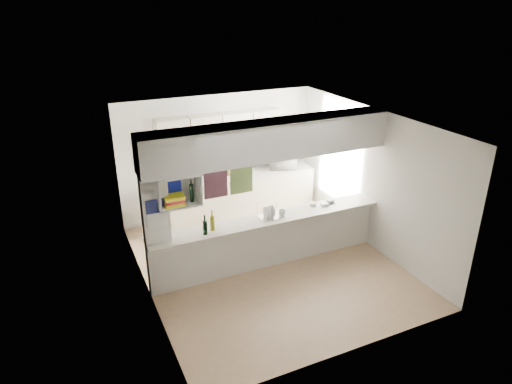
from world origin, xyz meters
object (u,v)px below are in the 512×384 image
microwave (283,161)px  wine_bottles (209,225)px  bowl (283,152)px  dish_rack (271,212)px

microwave → wine_bottles: size_ratio=1.68×
microwave → wine_bottles: wine_bottles is taller
bowl → dish_rack: bearing=-122.5°
bowl → wine_bottles: bearing=-138.5°
microwave → bowl: size_ratio=2.34×
dish_rack → wine_bottles: bearing=-179.3°
wine_bottles → bowl: bearing=41.5°
microwave → bowl: (0.03, 0.04, 0.19)m
bowl → dish_rack: bowl is taller
microwave → dish_rack: size_ratio=1.37×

